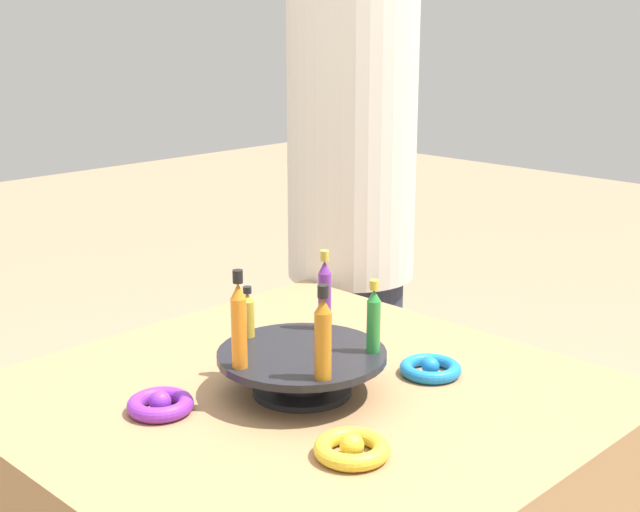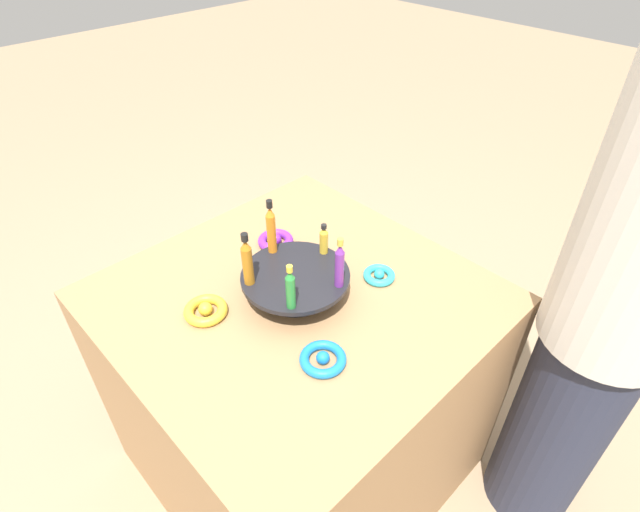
{
  "view_description": "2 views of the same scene",
  "coord_description": "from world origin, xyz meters",
  "px_view_note": "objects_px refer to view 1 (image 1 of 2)",
  "views": [
    {
      "loc": [
        0.92,
        0.95,
        1.35
      ],
      "look_at": [
        -0.17,
        -0.12,
        0.93
      ],
      "focal_mm": 50.0,
      "sensor_mm": 36.0,
      "label": 1
    },
    {
      "loc": [
        -0.71,
        0.6,
        1.63
      ],
      "look_at": [
        -0.05,
        -0.04,
        0.9
      ],
      "focal_mm": 28.0,
      "sensor_mm": 36.0,
      "label": 2
    }
  ],
  "objects_px": {
    "display_stand": "(302,365)",
    "bottle_gold": "(248,314)",
    "bottle_purple": "(325,293)",
    "ribbon_bow_teal": "(265,339)",
    "bottle_amber": "(323,336)",
    "ribbon_bow_blue": "(430,368)",
    "ribbon_bow_purple": "(160,404)",
    "ribbon_bow_gold": "(352,448)",
    "bottle_green": "(374,319)",
    "person_figure": "(351,213)",
    "bottle_orange": "(239,323)"
  },
  "relations": [
    {
      "from": "display_stand",
      "to": "bottle_purple",
      "type": "xyz_separation_m",
      "value": [
        -0.1,
        -0.05,
        0.09
      ]
    },
    {
      "from": "display_stand",
      "to": "bottle_orange",
      "type": "height_order",
      "value": "bottle_orange"
    },
    {
      "from": "bottle_amber",
      "to": "ribbon_bow_purple",
      "type": "xyz_separation_m",
      "value": [
        0.15,
        -0.2,
        -0.12
      ]
    },
    {
      "from": "bottle_green",
      "to": "bottle_orange",
      "type": "relative_size",
      "value": 0.77
    },
    {
      "from": "bottle_gold",
      "to": "ribbon_bow_gold",
      "type": "relative_size",
      "value": 0.81
    },
    {
      "from": "bottle_green",
      "to": "ribbon_bow_blue",
      "type": "distance_m",
      "value": 0.17
    },
    {
      "from": "ribbon_bow_teal",
      "to": "bottle_green",
      "type": "bearing_deg",
      "value": 85.15
    },
    {
      "from": "display_stand",
      "to": "ribbon_bow_gold",
      "type": "xyz_separation_m",
      "value": [
        0.1,
        0.2,
        -0.03
      ]
    },
    {
      "from": "display_stand",
      "to": "person_figure",
      "type": "height_order",
      "value": "person_figure"
    },
    {
      "from": "bottle_green",
      "to": "bottle_orange",
      "type": "bearing_deg",
      "value": -28.36
    },
    {
      "from": "ribbon_bow_gold",
      "to": "ribbon_bow_teal",
      "type": "bearing_deg",
      "value": -116.77
    },
    {
      "from": "ribbon_bow_purple",
      "to": "ribbon_bow_gold",
      "type": "distance_m",
      "value": 0.32
    },
    {
      "from": "bottle_purple",
      "to": "bottle_amber",
      "type": "bearing_deg",
      "value": 43.64
    },
    {
      "from": "bottle_orange",
      "to": "ribbon_bow_gold",
      "type": "bearing_deg",
      "value": 92.33
    },
    {
      "from": "ribbon_bow_teal",
      "to": "ribbon_bow_gold",
      "type": "xyz_separation_m",
      "value": [
        0.2,
        0.41,
        0.0
      ]
    },
    {
      "from": "bottle_purple",
      "to": "bottle_gold",
      "type": "height_order",
      "value": "bottle_purple"
    },
    {
      "from": "ribbon_bow_gold",
      "to": "bottle_green",
      "type": "bearing_deg",
      "value": -146.19
    },
    {
      "from": "display_stand",
      "to": "ribbon_bow_teal",
      "type": "height_order",
      "value": "display_stand"
    },
    {
      "from": "bottle_green",
      "to": "bottle_purple",
      "type": "distance_m",
      "value": 0.13
    },
    {
      "from": "bottle_gold",
      "to": "ribbon_bow_gold",
      "type": "xyz_separation_m",
      "value": [
        0.09,
        0.31,
        -0.1
      ]
    },
    {
      "from": "display_stand",
      "to": "ribbon_bow_blue",
      "type": "relative_size",
      "value": 2.6
    },
    {
      "from": "bottle_gold",
      "to": "ribbon_bow_purple",
      "type": "xyz_separation_m",
      "value": [
        0.19,
        0.01,
        -0.1
      ]
    },
    {
      "from": "bottle_amber",
      "to": "bottle_gold",
      "type": "height_order",
      "value": "bottle_amber"
    },
    {
      "from": "ribbon_bow_blue",
      "to": "bottle_purple",
      "type": "bearing_deg",
      "value": -56.35
    },
    {
      "from": "person_figure",
      "to": "bottle_purple",
      "type": "bearing_deg",
      "value": 1.95
    },
    {
      "from": "ribbon_bow_purple",
      "to": "person_figure",
      "type": "bearing_deg",
      "value": -156.92
    },
    {
      "from": "ribbon_bow_teal",
      "to": "display_stand",
      "type": "bearing_deg",
      "value": 63.23
    },
    {
      "from": "ribbon_bow_blue",
      "to": "ribbon_bow_purple",
      "type": "bearing_deg",
      "value": -26.77
    },
    {
      "from": "display_stand",
      "to": "ribbon_bow_teal",
      "type": "xyz_separation_m",
      "value": [
        -0.1,
        -0.2,
        -0.04
      ]
    },
    {
      "from": "ribbon_bow_gold",
      "to": "bottle_purple",
      "type": "bearing_deg",
      "value": -129.06
    },
    {
      "from": "bottle_green",
      "to": "ribbon_bow_gold",
      "type": "relative_size",
      "value": 1.12
    },
    {
      "from": "ribbon_bow_purple",
      "to": "ribbon_bow_blue",
      "type": "height_order",
      "value": "ribbon_bow_purple"
    },
    {
      "from": "bottle_purple",
      "to": "ribbon_bow_teal",
      "type": "distance_m",
      "value": 0.2
    },
    {
      "from": "ribbon_bow_teal",
      "to": "ribbon_bow_gold",
      "type": "height_order",
      "value": "ribbon_bow_gold"
    },
    {
      "from": "bottle_amber",
      "to": "bottle_green",
      "type": "height_order",
      "value": "bottle_amber"
    },
    {
      "from": "display_stand",
      "to": "bottle_gold",
      "type": "distance_m",
      "value": 0.13
    },
    {
      "from": "display_stand",
      "to": "person_figure",
      "type": "bearing_deg",
      "value": -143.41
    },
    {
      "from": "bottle_gold",
      "to": "ribbon_bow_blue",
      "type": "relative_size",
      "value": 0.83
    },
    {
      "from": "ribbon_bow_teal",
      "to": "person_figure",
      "type": "relative_size",
      "value": 0.05
    },
    {
      "from": "bottle_purple",
      "to": "person_figure",
      "type": "relative_size",
      "value": 0.08
    },
    {
      "from": "bottle_purple",
      "to": "person_figure",
      "type": "xyz_separation_m",
      "value": [
        -0.49,
        -0.39,
        -0.0
      ]
    },
    {
      "from": "bottle_green",
      "to": "ribbon_bow_teal",
      "type": "relative_size",
      "value": 1.41
    },
    {
      "from": "ribbon_bow_purple",
      "to": "ribbon_bow_blue",
      "type": "distance_m",
      "value": 0.45
    },
    {
      "from": "bottle_purple",
      "to": "bottle_gold",
      "type": "distance_m",
      "value": 0.14
    },
    {
      "from": "ribbon_bow_purple",
      "to": "person_figure",
      "type": "relative_size",
      "value": 0.06
    },
    {
      "from": "ribbon_bow_teal",
      "to": "ribbon_bow_gold",
      "type": "bearing_deg",
      "value": 63.23
    },
    {
      "from": "bottle_amber",
      "to": "bottle_orange",
      "type": "bearing_deg",
      "value": -64.36
    },
    {
      "from": "bottle_amber",
      "to": "person_figure",
      "type": "relative_size",
      "value": 0.08
    },
    {
      "from": "ribbon_bow_gold",
      "to": "ribbon_bow_blue",
      "type": "bearing_deg",
      "value": -161.77
    },
    {
      "from": "bottle_orange",
      "to": "person_figure",
      "type": "distance_m",
      "value": 0.82
    }
  ]
}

